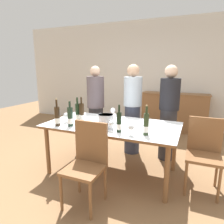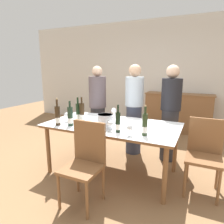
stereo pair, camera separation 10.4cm
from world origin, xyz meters
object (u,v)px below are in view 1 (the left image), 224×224
object	(u,v)px
wine_glass_0	(111,124)
wine_glass_2	(115,116)
chair_near_front	(87,158)
dining_table	(112,128)
wine_bottle_3	(146,125)
wine_bottle_1	(82,114)
chair_right_end	(204,149)
person_host	(96,108)
wine_glass_1	(77,109)
wine_bottle_0	(119,123)
wine_bottle_4	(70,117)
wine_glass_3	(113,111)
wine_glass_5	(131,128)
ice_bucket	(106,121)
wine_glass_4	(66,116)
wine_bottle_5	(57,117)
sideboard_cabinet	(174,112)
person_guest_right	(169,114)
wine_bottle_2	(78,113)
person_guest_left	(132,110)

from	to	relation	value
wine_glass_0	wine_glass_2	size ratio (longest dim) A/B	1.05
wine_glass_2	chair_near_front	xyz separation A→B (m)	(-0.00, -0.83, -0.32)
wine_glass_2	dining_table	bearing A→B (deg)	-91.26
wine_bottle_3	wine_glass_0	xyz separation A→B (m)	(-0.45, -0.04, -0.03)
wine_bottle_1	chair_right_end	world-z (taller)	wine_bottle_1
person_host	wine_bottle_1	bearing A→B (deg)	-75.69
dining_table	wine_glass_1	xyz separation A→B (m)	(-0.78, 0.30, 0.17)
wine_bottle_0	wine_bottle_1	xyz separation A→B (m)	(-0.67, 0.20, 0.01)
chair_near_front	dining_table	bearing A→B (deg)	89.91
wine_glass_0	wine_glass_2	bearing A→B (deg)	106.27
wine_bottle_4	person_host	distance (m)	1.12
wine_glass_2	wine_glass_3	bearing A→B (deg)	117.25
wine_bottle_0	wine_glass_3	size ratio (longest dim) A/B	2.34
wine_glass_2	wine_glass_5	size ratio (longest dim) A/B	0.95
ice_bucket	wine_glass_3	world-z (taller)	ice_bucket
chair_right_end	chair_near_front	world-z (taller)	chair_near_front
wine_glass_3	wine_glass_4	xyz separation A→B (m)	(-0.51, -0.60, -0.00)
wine_glass_2	wine_bottle_5	bearing A→B (deg)	-144.25
sideboard_cabinet	chair_right_end	world-z (taller)	sideboard_cabinet
wine_glass_5	chair_near_front	bearing A→B (deg)	-139.61
wine_glass_1	person_guest_right	world-z (taller)	person_guest_right
dining_table	wine_bottle_5	distance (m)	0.80
wine_glass_0	wine_glass_3	world-z (taller)	wine_glass_3
ice_bucket	chair_near_front	world-z (taller)	chair_near_front
wine_bottle_5	wine_glass_1	size ratio (longest dim) A/B	2.68
dining_table	wine_glass_3	world-z (taller)	wine_glass_3
ice_bucket	wine_glass_4	world-z (taller)	ice_bucket
wine_bottle_3	dining_table	bearing A→B (deg)	153.13
wine_glass_5	person_host	bearing A→B (deg)	133.18
wine_bottle_2	sideboard_cabinet	bearing A→B (deg)	66.35
person_guest_right	sideboard_cabinet	bearing A→B (deg)	92.36
dining_table	wine_glass_5	size ratio (longest dim) A/B	13.53
wine_glass_4	wine_bottle_0	bearing A→B (deg)	-7.88
wine_bottle_1	wine_bottle_4	distance (m)	0.22
wine_glass_2	person_guest_left	xyz separation A→B (m)	(0.05, 0.74, -0.04)
dining_table	person_guest_right	world-z (taller)	person_guest_right
wine_glass_4	person_guest_left	world-z (taller)	person_guest_left
wine_bottle_4	wine_glass_3	distance (m)	0.82
wine_bottle_3	wine_bottle_1	bearing A→B (deg)	170.09
wine_glass_0	wine_glass_3	xyz separation A→B (m)	(-0.29, 0.74, 0.01)
chair_right_end	wine_bottle_2	bearing A→B (deg)	-174.09
dining_table	wine_glass_2	world-z (taller)	wine_glass_2
person_guest_right	person_host	bearing A→B (deg)	-178.02
wine_bottle_1	wine_bottle_2	world-z (taller)	wine_bottle_1
wine_bottle_5	wine_glass_5	bearing A→B (deg)	0.28
wine_bottle_1	wine_bottle_5	bearing A→B (deg)	-130.17
sideboard_cabinet	dining_table	xyz separation A→B (m)	(-0.63, -2.54, 0.22)
person_host	chair_near_front	bearing A→B (deg)	-66.09
wine_bottle_0	wine_glass_1	xyz separation A→B (m)	(-1.01, 0.61, -0.02)
wine_bottle_5	chair_near_front	bearing A→B (deg)	-27.27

